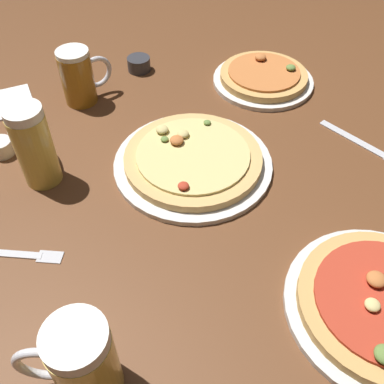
% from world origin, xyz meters
% --- Properties ---
extents(ground_plane, '(2.40, 2.40, 0.03)m').
position_xyz_m(ground_plane, '(0.00, 0.00, -0.01)').
color(ground_plane, brown).
extents(pizza_plate_near, '(0.31, 0.31, 0.05)m').
position_xyz_m(pizza_plate_near, '(0.24, -0.31, 0.02)').
color(pizza_plate_near, silver).
rests_on(pizza_plate_near, ground_plane).
extents(pizza_plate_far, '(0.26, 0.26, 0.05)m').
position_xyz_m(pizza_plate_far, '(0.28, 0.36, 0.02)').
color(pizza_plate_far, silver).
rests_on(pizza_plate_far, ground_plane).
extents(pizza_plate_side, '(0.34, 0.34, 0.05)m').
position_xyz_m(pizza_plate_side, '(0.03, 0.09, 0.02)').
color(pizza_plate_side, silver).
rests_on(pizza_plate_side, ground_plane).
extents(beer_mug_dark, '(0.14, 0.09, 0.15)m').
position_xyz_m(beer_mug_dark, '(-0.23, -0.31, 0.08)').
color(beer_mug_dark, gold).
rests_on(beer_mug_dark, ground_plane).
extents(beer_mug_amber, '(0.07, 0.14, 0.18)m').
position_xyz_m(beer_mug_amber, '(-0.28, 0.14, 0.09)').
color(beer_mug_amber, gold).
rests_on(beer_mug_amber, ground_plane).
extents(beer_mug_pale, '(0.13, 0.08, 0.14)m').
position_xyz_m(beer_mug_pale, '(-0.18, 0.39, 0.07)').
color(beer_mug_pale, '#9E6619').
rests_on(beer_mug_pale, ground_plane).
extents(ramekin_sauce, '(0.06, 0.06, 0.04)m').
position_xyz_m(ramekin_sauce, '(-0.02, 0.50, 0.02)').
color(ramekin_sauce, '#333338').
rests_on(ramekin_sauce, ground_plane).
extents(ramekin_butter, '(0.05, 0.05, 0.03)m').
position_xyz_m(ramekin_butter, '(-0.37, 0.23, 0.02)').
color(ramekin_butter, silver).
rests_on(ramekin_butter, ground_plane).
extents(napkin_folded, '(0.14, 0.15, 0.01)m').
position_xyz_m(napkin_folded, '(-0.37, 0.42, 0.00)').
color(napkin_folded, white).
rests_on(napkin_folded, ground_plane).
extents(fork_left, '(0.22, 0.09, 0.01)m').
position_xyz_m(fork_left, '(-0.36, -0.05, 0.00)').
color(fork_left, silver).
rests_on(fork_left, ground_plane).
extents(knife_right, '(0.13, 0.21, 0.01)m').
position_xyz_m(knife_right, '(0.41, 0.06, 0.00)').
color(knife_right, silver).
rests_on(knife_right, ground_plane).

